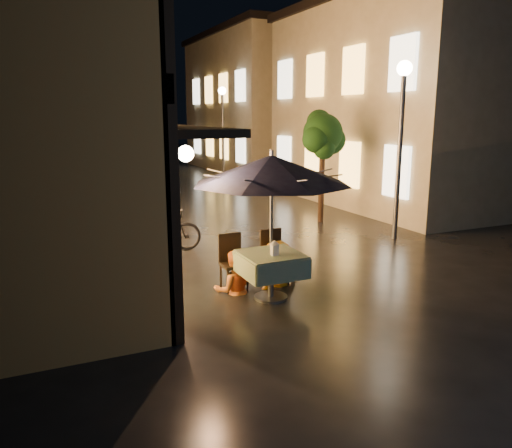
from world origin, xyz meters
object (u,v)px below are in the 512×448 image
table_lantern (275,247)px  person_yellow (278,242)px  patio_umbrella (272,170)px  streetlamp_near (402,118)px  cafe_table (271,264)px  bicycle_0 (158,230)px  person_orange (233,252)px

table_lantern → person_yellow: person_yellow is taller
patio_umbrella → person_yellow: bearing=54.4°
streetlamp_near → cafe_table: (-4.59, -2.43, -2.33)m
patio_umbrella → bicycle_0: 4.09m
bicycle_0 → person_yellow: bearing=-146.9°
patio_umbrella → person_orange: 1.61m
table_lantern → person_orange: size_ratio=0.18×
cafe_table → patio_umbrella: 1.56m
table_lantern → person_yellow: 0.84m
cafe_table → person_orange: bearing=127.9°
patio_umbrella → person_yellow: 1.55m
cafe_table → table_lantern: table_lantern is taller
table_lantern → streetlamp_near: bearing=29.2°
bicycle_0 → table_lantern: bearing=-157.1°
cafe_table → bicycle_0: (-1.02, 3.60, -0.09)m
cafe_table → person_orange: (-0.44, 0.57, 0.12)m
cafe_table → person_orange: 0.73m
person_yellow → person_orange: bearing=-14.6°
cafe_table → person_orange: size_ratio=0.70×
patio_umbrella → person_yellow: size_ratio=1.66×
table_lantern → person_orange: bearing=122.5°
cafe_table → person_yellow: (0.42, 0.59, 0.19)m
person_orange → bicycle_0: bearing=-69.5°
streetlamp_near → person_orange: (-5.03, -1.87, -2.21)m
person_yellow → table_lantern: bearing=43.7°
person_orange → streetlamp_near: bearing=-150.0°
table_lantern → bicycle_0: table_lantern is taller
streetlamp_near → person_orange: 5.80m
streetlamp_near → cafe_table: size_ratio=4.27×
table_lantern → cafe_table: bearing=90.0°
bicycle_0 → cafe_table: bearing=-156.6°
streetlamp_near → table_lantern: bearing=-150.8°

